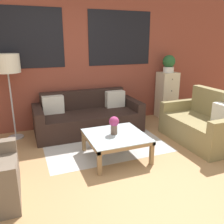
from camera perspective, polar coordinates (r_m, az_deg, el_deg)
ground_plane at (r=3.20m, az=3.10°, el=-16.58°), size 16.00×16.00×0.00m
wall_back_brick at (r=5.00m, az=-8.56°, el=12.64°), size 8.40×0.09×2.80m
rug at (r=4.26m, az=-1.95°, el=-7.50°), size 2.07×1.49×0.00m
couch_dark at (r=4.77m, az=-5.80°, el=-1.35°), size 2.07×0.88×0.78m
settee_vintage at (r=4.53m, az=21.00°, el=-2.96°), size 0.80×1.41×0.92m
coffee_table at (r=3.66m, az=0.91°, el=-6.28°), size 0.88×0.88×0.37m
floor_lamp at (r=4.55m, az=-23.93°, el=10.11°), size 0.44×0.44×1.54m
drawer_cabinet at (r=5.73m, az=13.01°, el=4.01°), size 0.42×0.38×1.06m
potted_plant at (r=5.61m, az=13.50°, el=11.31°), size 0.28×0.28×0.39m
flower_vase at (r=3.62m, az=0.50°, el=-2.86°), size 0.15×0.15×0.28m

